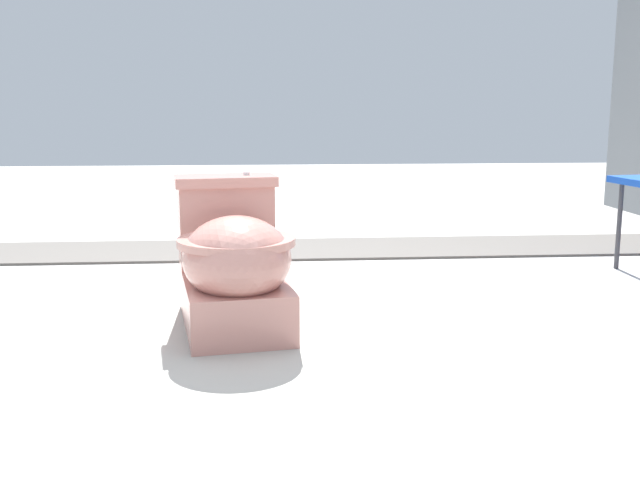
# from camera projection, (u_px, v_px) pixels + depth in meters

# --- Properties ---
(ground_plane) EXTENTS (14.00, 14.00, 0.00)m
(ground_plane) POSITION_uv_depth(u_px,v_px,m) (262.00, 329.00, 2.58)
(ground_plane) COLOR #A8A59E
(gravel_strip) EXTENTS (0.56, 8.00, 0.01)m
(gravel_strip) POSITION_uv_depth(u_px,v_px,m) (356.00, 248.00, 3.98)
(gravel_strip) COLOR #605B56
(gravel_strip) RESTS_ON ground
(toilet) EXTENTS (0.68, 0.47, 0.52)m
(toilet) POSITION_uv_depth(u_px,v_px,m) (233.00, 264.00, 2.57)
(toilet) COLOR tan
(toilet) RESTS_ON ground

